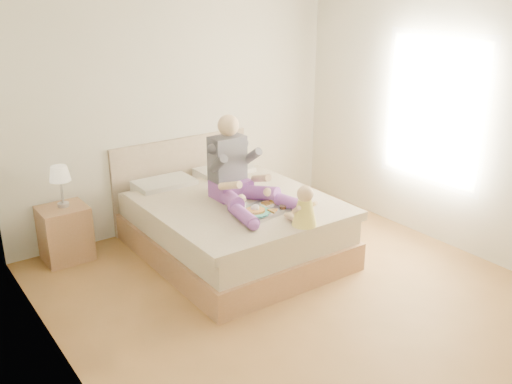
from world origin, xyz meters
TOP-DOWN VIEW (x-y plane):
  - room at (0.08, 0.01)m, footprint 4.02×4.22m
  - bed at (0.00, 1.08)m, footprint 1.70×2.18m
  - nightstand at (-1.45, 1.88)m, footprint 0.46×0.41m
  - lamp at (-1.43, 1.90)m, footprint 0.20×0.20m
  - adult at (0.01, 0.92)m, footprint 0.73×1.03m
  - tray at (0.04, 0.55)m, footprint 0.51×0.43m
  - baby at (0.15, 0.08)m, footprint 0.25×0.33m

SIDE VIEW (x-z plane):
  - nightstand at x=-1.45m, z-range 0.00..0.56m
  - bed at x=0.00m, z-range -0.18..0.82m
  - tray at x=0.04m, z-range 0.57..0.71m
  - baby at x=0.15m, z-range 0.58..0.95m
  - adult at x=0.01m, z-range 0.43..1.30m
  - lamp at x=-1.43m, z-range 0.67..1.09m
  - room at x=0.08m, z-range 0.15..2.87m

